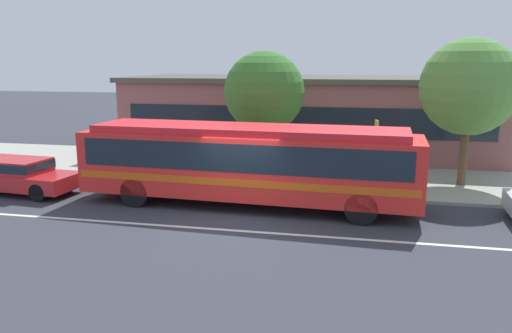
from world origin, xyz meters
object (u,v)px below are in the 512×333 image
(bus_stop_sign, at_px, (376,147))
(street_tree_near_stop, at_px, (264,92))
(pedestrian_walking_along_curb, at_px, (395,165))
(pedestrian_waiting_near_sign, at_px, (372,162))
(pedestrian_standing_by_tree, at_px, (308,160))
(transit_bus, at_px, (248,160))
(sedan_behind_bus, at_px, (16,174))
(street_tree_mid_block, at_px, (469,87))

(bus_stop_sign, bearing_deg, street_tree_near_stop, 154.24)
(pedestrian_walking_along_curb, distance_m, street_tree_near_stop, 6.00)
(pedestrian_waiting_near_sign, distance_m, street_tree_near_stop, 5.16)
(pedestrian_standing_by_tree, bearing_deg, bus_stop_sign, -18.72)
(bus_stop_sign, xyz_separation_m, street_tree_near_stop, (-4.46, 2.15, 1.76))
(pedestrian_walking_along_curb, relative_size, street_tree_near_stop, 0.34)
(pedestrian_waiting_near_sign, bearing_deg, street_tree_near_stop, 167.08)
(pedestrian_standing_by_tree, bearing_deg, pedestrian_waiting_near_sign, 7.03)
(transit_bus, xyz_separation_m, sedan_behind_bus, (-8.81, -0.15, -0.86))
(pedestrian_waiting_near_sign, bearing_deg, pedestrian_walking_along_curb, -46.26)
(sedan_behind_bus, relative_size, pedestrian_walking_along_curb, 2.64)
(pedestrian_standing_by_tree, bearing_deg, sedan_behind_bus, -164.05)
(pedestrian_standing_by_tree, relative_size, street_tree_near_stop, 0.33)
(pedestrian_waiting_near_sign, height_order, street_tree_mid_block, street_tree_mid_block)
(bus_stop_sign, bearing_deg, pedestrian_waiting_near_sign, 93.83)
(bus_stop_sign, bearing_deg, transit_bus, -154.54)
(sedan_behind_bus, bearing_deg, street_tree_near_stop, 26.74)
(transit_bus, relative_size, pedestrian_standing_by_tree, 6.75)
(pedestrian_standing_by_tree, distance_m, street_tree_mid_block, 6.61)
(sedan_behind_bus, bearing_deg, pedestrian_standing_by_tree, 15.95)
(transit_bus, relative_size, street_tree_near_stop, 2.23)
(pedestrian_standing_by_tree, xyz_separation_m, street_tree_near_stop, (-1.96, 1.30, 2.47))
(sedan_behind_bus, distance_m, pedestrian_walking_along_curb, 13.95)
(transit_bus, bearing_deg, street_tree_near_stop, 93.48)
(transit_bus, relative_size, pedestrian_walking_along_curb, 6.55)
(transit_bus, xyz_separation_m, street_tree_near_stop, (-0.25, 4.16, 2.00))
(pedestrian_walking_along_curb, xyz_separation_m, pedestrian_standing_by_tree, (-3.21, 0.52, -0.03))
(pedestrian_waiting_near_sign, relative_size, bus_stop_sign, 0.60)
(transit_bus, bearing_deg, pedestrian_waiting_near_sign, 37.33)
(transit_bus, distance_m, sedan_behind_bus, 8.85)
(pedestrian_waiting_near_sign, xyz_separation_m, street_tree_mid_block, (3.45, 0.97, 2.81))
(pedestrian_waiting_near_sign, xyz_separation_m, pedestrian_walking_along_curb, (0.78, -0.82, 0.08))
(sedan_behind_bus, height_order, bus_stop_sign, bus_stop_sign)
(transit_bus, xyz_separation_m, pedestrian_standing_by_tree, (1.71, 2.85, -0.47))
(pedestrian_waiting_near_sign, bearing_deg, street_tree_mid_block, 15.77)
(pedestrian_waiting_near_sign, distance_m, pedestrian_walking_along_curb, 1.14)
(pedestrian_waiting_near_sign, relative_size, pedestrian_walking_along_curb, 0.93)
(pedestrian_standing_by_tree, relative_size, bus_stop_sign, 0.63)
(transit_bus, height_order, pedestrian_walking_along_curb, transit_bus)
(pedestrian_waiting_near_sign, distance_m, pedestrian_standing_by_tree, 2.44)
(pedestrian_walking_along_curb, height_order, street_tree_near_stop, street_tree_near_stop)
(sedan_behind_bus, xyz_separation_m, pedestrian_walking_along_curb, (13.72, 2.48, 0.42))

